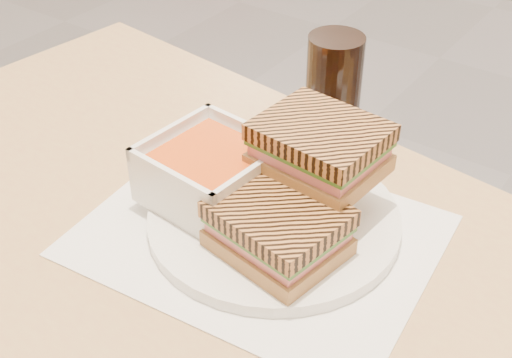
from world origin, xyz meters
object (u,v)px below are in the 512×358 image
Objects in this scene: plate at (274,219)px; soup_bowl at (211,174)px; panini_lower at (278,228)px; cola_glass at (333,92)px.

soup_bowl reaches higher than plate.
panini_lower is at bearing -52.20° from plate.
soup_bowl is at bearing -101.66° from cola_glass.
soup_bowl reaches higher than panini_lower.
panini_lower is (0.11, -0.03, -0.00)m from soup_bowl.
cola_glass is (-0.07, 0.23, 0.03)m from panini_lower.
cola_glass is at bearing 107.21° from panini_lower.
soup_bowl is 0.12m from panini_lower.
plate is 0.20m from cola_glass.
cola_glass reaches higher than soup_bowl.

